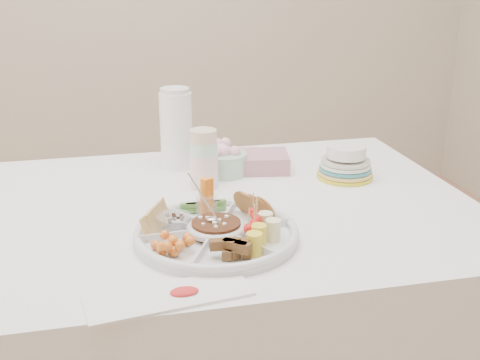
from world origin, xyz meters
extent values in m
cube|color=white|center=(0.00, 0.00, 0.38)|extent=(1.52, 1.02, 0.76)
cube|color=brown|center=(0.80, -0.13, 0.51)|extent=(0.43, 0.43, 1.02)
cylinder|color=silver|center=(0.02, -0.22, 0.78)|extent=(0.40, 0.40, 0.04)
cylinder|color=#542E15|center=(0.02, -0.22, 0.79)|extent=(0.12, 0.12, 0.04)
cylinder|color=#B7C0B0|center=(0.05, 0.14, 0.87)|extent=(0.10, 0.10, 0.23)
cylinder|color=white|center=(0.00, 0.33, 0.89)|extent=(0.12, 0.12, 0.26)
cylinder|color=#B4DABE|center=(0.13, 0.23, 0.81)|extent=(0.17, 0.17, 0.10)
cube|color=#B57C88|center=(0.26, 0.25, 0.78)|extent=(0.18, 0.16, 0.05)
cylinder|color=yellow|center=(0.48, 0.12, 0.81)|extent=(0.21, 0.21, 0.11)
cube|color=white|center=(-0.12, -0.45, 0.76)|extent=(0.33, 0.15, 0.01)
camera|label=1|loc=(-0.21, -1.48, 1.37)|focal=45.00mm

